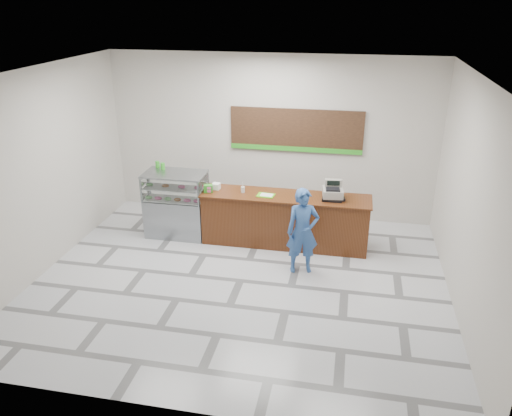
% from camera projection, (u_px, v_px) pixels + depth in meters
% --- Properties ---
extents(floor, '(7.00, 7.00, 0.00)m').
position_uv_depth(floor, '(240.00, 281.00, 8.65)').
color(floor, silver).
rests_on(floor, ground).
extents(back_wall, '(7.00, 0.00, 7.00)m').
position_uv_depth(back_wall, '(270.00, 138.00, 10.66)').
color(back_wall, beige).
rests_on(back_wall, floor).
extents(ceiling, '(7.00, 7.00, 0.00)m').
position_uv_depth(ceiling, '(237.00, 74.00, 7.27)').
color(ceiling, silver).
rests_on(ceiling, back_wall).
extents(sales_counter, '(3.26, 0.76, 1.03)m').
position_uv_depth(sales_counter, '(285.00, 220.00, 9.74)').
color(sales_counter, '#562914').
rests_on(sales_counter, floor).
extents(display_case, '(1.22, 0.72, 1.33)m').
position_uv_depth(display_case, '(176.00, 204.00, 10.08)').
color(display_case, gray).
rests_on(display_case, floor).
extents(menu_board, '(2.80, 0.06, 0.90)m').
position_uv_depth(menu_board, '(296.00, 131.00, 10.45)').
color(menu_board, black).
rests_on(menu_board, back_wall).
extents(cash_register, '(0.42, 0.43, 0.35)m').
position_uv_depth(cash_register, '(333.00, 192.00, 9.33)').
color(cash_register, black).
rests_on(cash_register, sales_counter).
extents(card_terminal, '(0.12, 0.19, 0.04)m').
position_uv_depth(card_terminal, '(342.00, 199.00, 9.33)').
color(card_terminal, black).
rests_on(card_terminal, sales_counter).
extents(serving_tray, '(0.35, 0.27, 0.02)m').
position_uv_depth(serving_tray, '(266.00, 195.00, 9.52)').
color(serving_tray, '#5ED519').
rests_on(serving_tray, sales_counter).
extents(napkin_box, '(0.15, 0.15, 0.12)m').
position_uv_depth(napkin_box, '(216.00, 186.00, 9.82)').
color(napkin_box, white).
rests_on(napkin_box, sales_counter).
extents(straw_cup, '(0.08, 0.08, 0.12)m').
position_uv_depth(straw_cup, '(243.00, 190.00, 9.66)').
color(straw_cup, silver).
rests_on(straw_cup, sales_counter).
extents(promo_box, '(0.19, 0.15, 0.15)m').
position_uv_depth(promo_box, '(208.00, 188.00, 9.67)').
color(promo_box, green).
rests_on(promo_box, sales_counter).
extents(donut_decal, '(0.16, 0.16, 0.00)m').
position_uv_depth(donut_decal, '(301.00, 200.00, 9.34)').
color(donut_decal, pink).
rests_on(donut_decal, sales_counter).
extents(green_cup_left, '(0.08, 0.08, 0.13)m').
position_uv_depth(green_cup_left, '(158.00, 164.00, 10.11)').
color(green_cup_left, green).
rests_on(green_cup_left, display_case).
extents(green_cup_right, '(0.09, 0.09, 0.13)m').
position_uv_depth(green_cup_right, '(163.00, 166.00, 10.00)').
color(green_cup_right, green).
rests_on(green_cup_right, display_case).
extents(customer, '(0.64, 0.51, 1.55)m').
position_uv_depth(customer, '(303.00, 231.00, 8.68)').
color(customer, '#2E5493').
rests_on(customer, floor).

